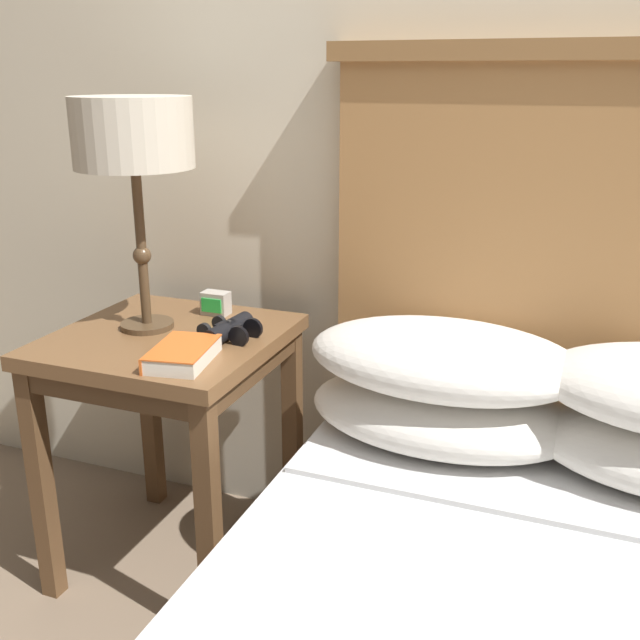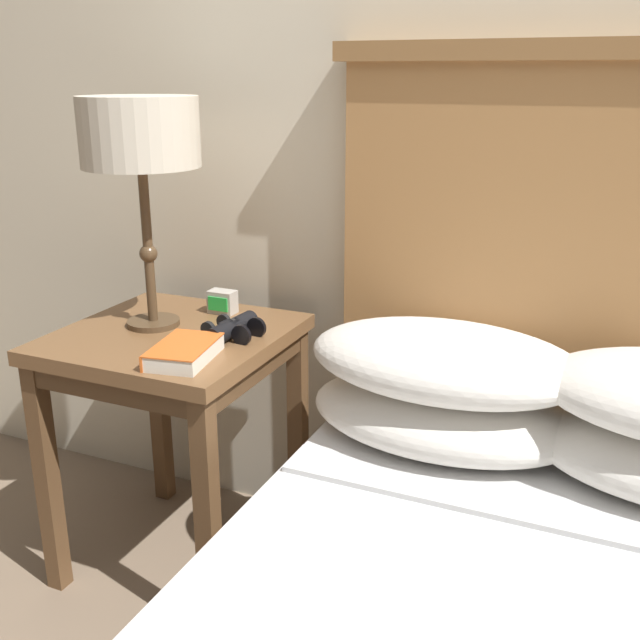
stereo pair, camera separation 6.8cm
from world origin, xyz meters
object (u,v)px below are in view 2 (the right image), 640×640
book_on_nightstand (183,352)px  alarm_clock (222,302)px  binoculars_pair (233,328)px  nightstand (174,367)px  table_lamp (140,139)px

book_on_nightstand → alarm_clock: bearing=106.3°
book_on_nightstand → binoculars_pair: bearing=81.8°
nightstand → alarm_clock: (0.04, 0.18, 0.12)m
binoculars_pair → alarm_clock: alarm_clock is taller
book_on_nightstand → alarm_clock: (-0.10, 0.33, 0.01)m
table_lamp → binoculars_pair: bearing=0.9°
book_on_nightstand → binoculars_pair: (0.03, 0.17, 0.00)m
book_on_nightstand → alarm_clock: alarm_clock is taller
table_lamp → book_on_nightstand: size_ratio=2.70×
nightstand → binoculars_pair: 0.20m
nightstand → table_lamp: size_ratio=1.17×
alarm_clock → book_on_nightstand: bearing=-73.7°
table_lamp → book_on_nightstand: table_lamp is taller
table_lamp → alarm_clock: bearing=55.8°
table_lamp → alarm_clock: table_lamp is taller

